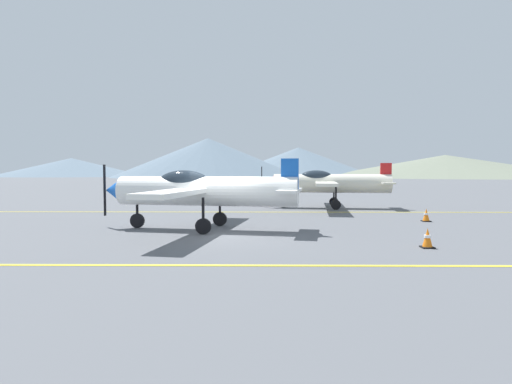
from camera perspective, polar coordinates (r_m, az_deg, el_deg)
name	(u,v)px	position (r m, az deg, el deg)	size (l,w,h in m)	color
ground_plane	(220,234)	(15.15, -4.98, -5.72)	(400.00, 400.00, 0.00)	#54565B
apron_line_near	(199,265)	(10.28, -7.73, -9.89)	(80.00, 0.16, 0.01)	yellow
apron_line_far	(234,212)	(22.91, -3.06, -2.74)	(80.00, 0.16, 0.01)	yellow
airplane_near	(199,190)	(16.21, -7.75, 0.28)	(7.95, 9.10, 2.72)	white
airplane_mid	(326,183)	(25.73, 9.58, 1.26)	(7.94, 9.11, 2.72)	silver
car_sedan	(260,189)	(32.74, 0.57, 0.45)	(2.26, 4.42, 1.62)	white
traffic_cone_front	(427,238)	(13.38, 22.33, -5.84)	(0.36, 0.36, 0.59)	black
traffic_cone_side	(426,215)	(20.16, 22.18, -2.94)	(0.36, 0.36, 0.59)	black
hill_left	(72,167)	(174.32, -23.83, 3.11)	(54.86, 54.86, 6.91)	slate
hill_centerleft	(208,158)	(138.59, -6.54, 4.66)	(62.37, 62.37, 12.78)	slate
hill_centerright	(298,162)	(165.77, 5.77, 4.12)	(59.00, 59.00, 11.25)	slate
hill_right	(445,166)	(159.93, 24.38, 3.26)	(86.74, 86.74, 7.61)	slate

